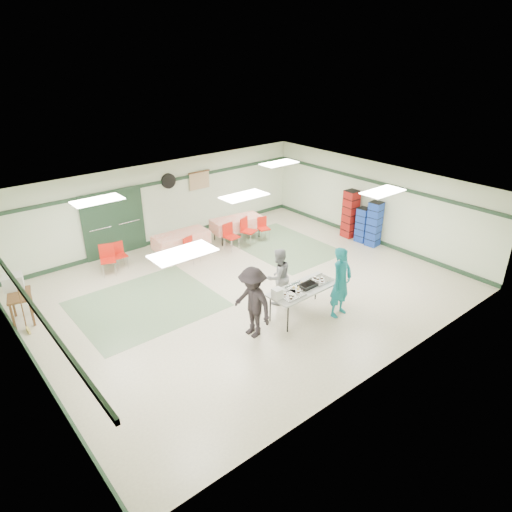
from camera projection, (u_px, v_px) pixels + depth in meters
floor at (245, 289)px, 12.61m from camera, size 11.00×11.00×0.00m
ceiling at (244, 195)px, 11.47m from camera, size 11.00×11.00×0.00m
wall_back at (161, 203)px, 15.19m from camera, size 11.00×0.00×11.00m
wall_front at (387, 315)px, 8.90m from camera, size 11.00×0.00×11.00m
wall_left at (23, 316)px, 8.87m from camera, size 0.00×9.00×9.00m
wall_right at (374, 202)px, 15.21m from camera, size 0.00×9.00×9.00m
trim_back at (160, 182)px, 14.87m from camera, size 11.00×0.06×0.10m
baseboard_back at (165, 239)px, 15.71m from camera, size 11.00×0.06×0.12m
trim_left at (17, 284)px, 8.59m from camera, size 0.06×9.00×0.10m
baseboard_left at (38, 368)px, 9.43m from camera, size 0.06×9.00×0.12m
trim_right at (376, 182)px, 14.90m from camera, size 0.06×9.00×0.10m
baseboard_right at (369, 238)px, 15.74m from camera, size 0.06×9.00×0.12m
green_patch_a at (146, 304)px, 11.87m from camera, size 3.50×3.00×0.01m
green_patch_b at (283, 246)px, 15.27m from camera, size 2.50×3.50×0.01m
double_door_left at (99, 227)px, 14.00m from camera, size 0.90×0.06×2.10m
double_door_right at (128, 220)px, 14.55m from camera, size 0.90×0.06×2.10m
door_frame at (114, 224)px, 14.26m from camera, size 2.00×0.03×2.15m
wall_fan at (168, 181)px, 15.02m from camera, size 0.50×0.10×0.50m
scroll_banner at (199, 181)px, 15.80m from camera, size 0.80×0.02×0.60m
serving_table at (303, 289)px, 11.12m from camera, size 1.90×0.80×0.76m
sheet_tray_right at (321, 280)px, 11.44m from camera, size 0.58×0.44×0.02m
sheet_tray_mid at (298, 288)px, 11.09m from camera, size 0.54×0.41×0.02m
sheet_tray_left at (292, 295)px, 10.75m from camera, size 0.57×0.44×0.02m
baking_pan at (308, 285)px, 11.14m from camera, size 0.47×0.30×0.08m
foam_box_stack at (277, 294)px, 10.59m from camera, size 0.23×0.21×0.25m
volunteer_teal at (341, 282)px, 11.07m from camera, size 0.70×0.50×1.80m
volunteer_grey at (278, 277)px, 11.65m from camera, size 0.76×0.61×1.52m
volunteer_dark at (252, 302)px, 10.28m from camera, size 0.68×1.14×1.73m
dining_table_a at (237, 223)px, 15.63m from camera, size 1.83×1.01×0.77m
dining_table_b at (181, 239)px, 14.36m from camera, size 1.76×0.83×0.77m
chair_a at (247, 228)px, 15.22m from camera, size 0.56×0.56×0.93m
chair_b at (230, 234)px, 14.83m from camera, size 0.45×0.45×0.89m
chair_c at (263, 226)px, 15.66m from camera, size 0.44×0.45×0.78m
chair_d at (190, 247)px, 13.97m from camera, size 0.47×0.47×0.82m
chair_loose_a at (119, 252)px, 13.64m from camera, size 0.39×0.39×0.80m
chair_loose_b at (107, 256)px, 13.23m from camera, size 0.54×0.54×0.91m
crate_stack_blue_a at (363, 225)px, 15.40m from camera, size 0.40×0.40×1.20m
crate_stack_red at (350, 214)px, 15.69m from camera, size 0.45×0.45×1.67m
crate_stack_blue_b at (374, 224)px, 15.01m from camera, size 0.43×0.43×1.53m
printer_table at (20, 299)px, 10.90m from camera, size 0.70×0.90×0.74m
office_printer at (13, 282)px, 11.03m from camera, size 0.53×0.49×0.36m
broom at (22, 306)px, 10.46m from camera, size 0.06×0.22×1.33m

